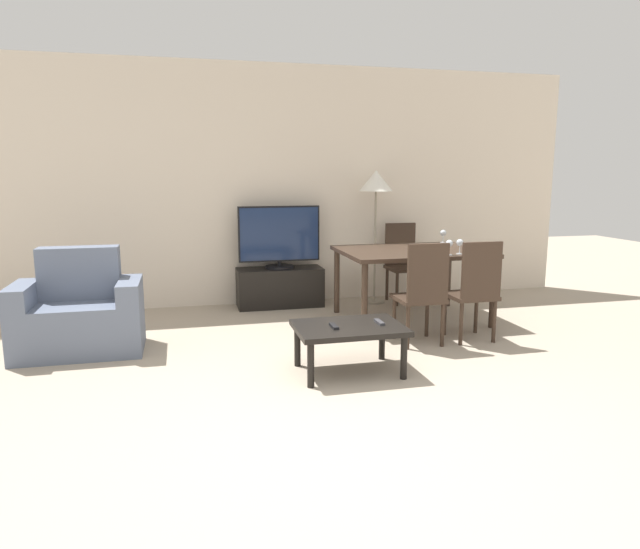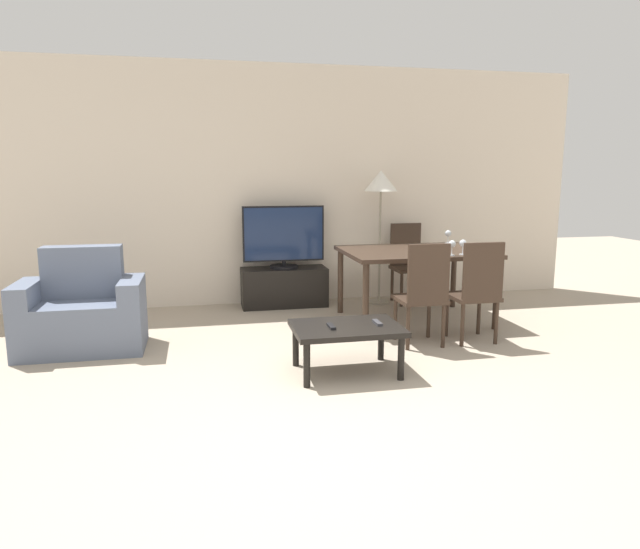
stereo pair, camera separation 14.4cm
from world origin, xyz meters
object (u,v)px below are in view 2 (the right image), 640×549
(dining_table, at_px, (415,257))
(armchair, at_px, (82,313))
(tv_stand, at_px, (284,287))
(coffee_table, at_px, (347,332))
(dining_chair_far, at_px, (408,260))
(wine_glass_right, at_px, (452,245))
(dining_chair_near_right, at_px, (477,288))
(remote_secondary, at_px, (331,326))
(wine_glass_left, at_px, (463,244))
(dining_chair_near, at_px, (423,291))
(wine_glass_center, at_px, (448,234))
(remote_primary, at_px, (377,323))
(floor_lamp, at_px, (381,187))
(tv, at_px, (284,237))

(dining_table, bearing_deg, armchair, -173.97)
(tv_stand, height_order, coffee_table, tv_stand)
(dining_chair_far, relative_size, wine_glass_right, 6.28)
(dining_table, bearing_deg, dining_chair_near_right, -73.59)
(armchair, xyz_separation_m, dining_chair_near_right, (3.39, -0.52, 0.18))
(remote_secondary, relative_size, wine_glass_left, 1.03)
(coffee_table, relative_size, dining_chair_near, 0.89)
(wine_glass_left, bearing_deg, coffee_table, -145.47)
(dining_chair_far, xyz_separation_m, wine_glass_center, (0.30, -0.41, 0.34))
(remote_secondary, bearing_deg, dining_chair_far, 57.19)
(wine_glass_left, bearing_deg, wine_glass_right, -165.11)
(dining_chair_near, xyz_separation_m, wine_glass_left, (0.57, 0.44, 0.34))
(armchair, relative_size, wine_glass_right, 6.99)
(tv_stand, distance_m, remote_primary, 2.32)
(floor_lamp, distance_m, wine_glass_center, 0.92)
(dining_chair_near, xyz_separation_m, dining_chair_far, (0.50, 1.70, 0.00))
(tv_stand, height_order, remote_primary, tv_stand)
(remote_primary, height_order, wine_glass_left, wine_glass_left)
(dining_chair_near_right, height_order, wine_glass_left, dining_chair_near_right)
(remote_secondary, xyz_separation_m, wine_glass_center, (1.75, 1.83, 0.45))
(dining_chair_near_right, relative_size, remote_secondary, 6.11)
(remote_primary, bearing_deg, remote_secondary, -175.49)
(remote_secondary, distance_m, wine_glass_right, 1.74)
(coffee_table, relative_size, wine_glass_left, 5.57)
(armchair, relative_size, dining_chair_near_right, 1.11)
(dining_chair_near_right, distance_m, remote_primary, 1.20)
(remote_primary, bearing_deg, dining_table, 58.70)
(tv_stand, height_order, tv, tv)
(dining_table, relative_size, dining_chair_near, 1.57)
(armchair, bearing_deg, dining_table, 6.03)
(armchair, bearing_deg, wine_glass_left, -1.29)
(armchair, height_order, wine_glass_left, same)
(dining_chair_near_right, bearing_deg, wine_glass_left, 81.55)
(remote_primary, relative_size, wine_glass_right, 1.03)
(wine_glass_right, bearing_deg, dining_chair_near_right, -81.59)
(tv, height_order, remote_secondary, tv)
(armchair, height_order, remote_primary, armchair)
(dining_table, relative_size, floor_lamp, 0.94)
(armchair, relative_size, floor_lamp, 0.67)
(coffee_table, relative_size, wine_glass_right, 5.57)
(tv_stand, height_order, remote_secondary, tv_stand)
(dining_chair_far, bearing_deg, dining_chair_near, -106.41)
(dining_chair_far, bearing_deg, armchair, -160.74)
(tv_stand, bearing_deg, remote_secondary, -89.73)
(tv, xyz_separation_m, dining_chair_far, (1.46, -0.06, -0.29))
(wine_glass_right, bearing_deg, coffee_table, -143.85)
(tv_stand, height_order, dining_chair_far, dining_chair_far)
(dining_table, distance_m, dining_chair_near, 0.90)
(floor_lamp, bearing_deg, dining_chair_near_right, -78.20)
(tv_stand, xyz_separation_m, wine_glass_left, (1.52, -1.33, 0.61))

